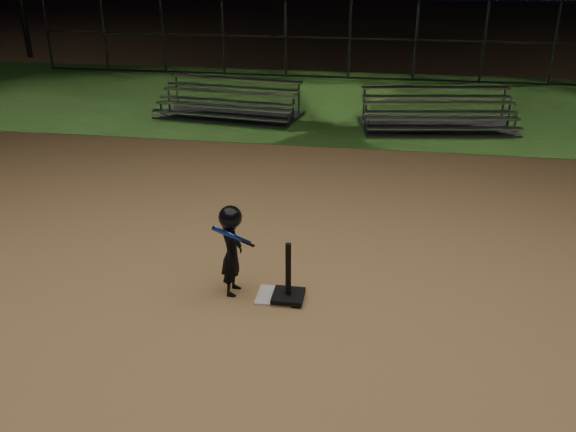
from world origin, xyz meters
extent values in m
plane|color=#A57B4A|center=(0.00, 0.00, 0.00)|extent=(80.00, 80.00, 0.00)
cube|color=#29551B|center=(0.00, 10.00, 0.01)|extent=(60.00, 8.00, 0.01)
cube|color=beige|center=(0.00, 0.00, 0.01)|extent=(0.45, 0.45, 0.02)
cube|color=black|center=(0.17, -0.04, 0.05)|extent=(0.38, 0.38, 0.06)
cylinder|color=black|center=(0.17, -0.04, 0.43)|extent=(0.07, 0.07, 0.69)
imported|color=black|center=(-0.54, 0.03, 0.53)|extent=(0.26, 0.39, 1.05)
sphere|color=black|center=(-0.54, 0.03, 1.03)|extent=(0.28, 0.28, 0.28)
cylinder|color=blue|center=(-0.49, -0.12, 0.86)|extent=(0.41, 0.37, 0.37)
cylinder|color=black|center=(-0.33, 0.00, 0.72)|extent=(0.16, 0.15, 0.14)
cube|color=silver|center=(-2.68, 7.68, 0.34)|extent=(3.44, 0.64, 0.03)
cube|color=silver|center=(-2.71, 7.44, 0.19)|extent=(3.44, 0.64, 0.03)
cube|color=silver|center=(-2.62, 8.15, 0.58)|extent=(3.44, 0.64, 0.03)
cube|color=silver|center=(-2.65, 7.91, 0.43)|extent=(3.44, 0.64, 0.03)
cube|color=silver|center=(-2.56, 8.62, 0.83)|extent=(3.44, 0.64, 0.03)
cube|color=silver|center=(-2.59, 8.38, 0.67)|extent=(3.44, 0.64, 0.03)
cube|color=#38383D|center=(-2.62, 8.15, 0.03)|extent=(3.63, 2.10, 0.05)
cube|color=#A7A7AC|center=(2.49, 7.42, 0.35)|extent=(3.46, 0.74, 0.03)
cube|color=#A7A7AC|center=(2.53, 7.18, 0.19)|extent=(3.46, 0.74, 0.03)
cube|color=#A7A7AC|center=(2.42, 7.90, 0.59)|extent=(3.46, 0.74, 0.03)
cube|color=#A7A7AC|center=(2.46, 7.66, 0.43)|extent=(3.46, 0.74, 0.03)
cube|color=#A7A7AC|center=(2.34, 8.37, 0.83)|extent=(3.46, 0.74, 0.03)
cube|color=#A7A7AC|center=(2.38, 8.13, 0.68)|extent=(3.46, 0.74, 0.03)
cube|color=#38383D|center=(2.42, 7.90, 0.03)|extent=(3.69, 2.21, 0.05)
cube|color=#38383D|center=(0.00, 13.00, 0.05)|extent=(20.00, 0.05, 0.05)
cube|color=#38383D|center=(0.00, 13.00, 1.25)|extent=(20.00, 0.05, 0.05)
cylinder|color=#38383D|center=(-10.00, 13.00, 1.25)|extent=(0.08, 0.08, 2.50)
cylinder|color=#38383D|center=(-5.00, 13.00, 1.25)|extent=(0.08, 0.08, 2.50)
cylinder|color=#38383D|center=(0.00, 13.00, 1.25)|extent=(0.08, 0.08, 2.50)
cylinder|color=#38383D|center=(5.00, 13.00, 1.25)|extent=(0.08, 0.08, 2.50)
camera|label=1|loc=(1.18, -6.36, 4.06)|focal=38.05mm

